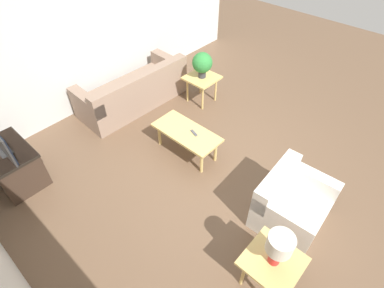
% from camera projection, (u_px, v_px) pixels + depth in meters
% --- Properties ---
extents(ground_plane, '(14.00, 14.00, 0.00)m').
position_uv_depth(ground_plane, '(222.00, 166.00, 4.85)').
color(ground_plane, brown).
extents(wall_right, '(0.12, 7.20, 2.70)m').
position_uv_depth(wall_right, '(94.00, 31.00, 5.41)').
color(wall_right, silver).
rests_on(wall_right, ground_plane).
extents(sofa, '(0.95, 2.18, 0.80)m').
position_uv_depth(sofa, '(134.00, 92.00, 5.86)').
color(sofa, gray).
rests_on(sofa, ground_plane).
extents(armchair, '(0.84, 0.98, 0.76)m').
position_uv_depth(armchair, '(290.00, 204.00, 3.96)').
color(armchair, silver).
rests_on(armchair, ground_plane).
extents(coffee_table, '(1.13, 0.52, 0.46)m').
position_uv_depth(coffee_table, '(187.00, 134.00, 4.81)').
color(coffee_table, tan).
rests_on(coffee_table, ground_plane).
extents(side_table_plant, '(0.59, 0.59, 0.55)m').
position_uv_depth(side_table_plant, '(202.00, 80.00, 5.83)').
color(side_table_plant, tan).
rests_on(side_table_plant, ground_plane).
extents(side_table_lamp, '(0.59, 0.59, 0.55)m').
position_uv_depth(side_table_lamp, '(272.00, 264.00, 3.20)').
color(side_table_lamp, tan).
rests_on(side_table_lamp, ground_plane).
extents(tv_stand_chest, '(0.91, 0.61, 0.62)m').
position_uv_depth(tv_stand_chest, '(13.00, 164.00, 4.44)').
color(tv_stand_chest, '#38281E').
rests_on(tv_stand_chest, ground_plane).
extents(potted_plant, '(0.38, 0.38, 0.50)m').
position_uv_depth(potted_plant, '(202.00, 63.00, 5.58)').
color(potted_plant, '#333338').
rests_on(potted_plant, side_table_plant).
extents(table_lamp, '(0.27, 0.27, 0.46)m').
position_uv_depth(table_lamp, '(279.00, 246.00, 2.93)').
color(table_lamp, red).
rests_on(table_lamp, side_table_lamp).
extents(remote_control, '(0.16, 0.09, 0.02)m').
position_uv_depth(remote_control, '(194.00, 133.00, 4.74)').
color(remote_control, '#4C4C51').
rests_on(remote_control, coffee_table).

